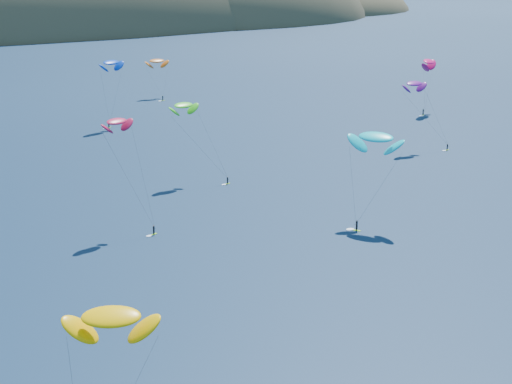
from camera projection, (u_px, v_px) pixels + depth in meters
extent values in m
ellipsoid|color=#3D3526|center=(193.00, 30.00, 598.44)|extent=(320.00, 220.00, 156.00)
ellipsoid|color=#3D3526|center=(293.00, 16.00, 682.09)|extent=(240.00, 180.00, 84.00)
ellipsoid|color=#FEB600|center=(111.00, 317.00, 73.30)|extent=(10.50, 8.02, 5.31)
cube|color=#9EE719|center=(228.00, 184.00, 163.84)|extent=(1.34, 0.66, 0.07)
cylinder|color=black|center=(228.00, 180.00, 163.59)|extent=(0.30, 0.30, 1.37)
sphere|color=#8C6047|center=(227.00, 177.00, 163.34)|extent=(0.23, 0.23, 0.23)
ellipsoid|color=#3ED720|center=(183.00, 105.00, 162.63)|extent=(8.08, 5.11, 4.17)
cube|color=#9EE719|center=(109.00, 128.00, 217.27)|extent=(1.60, 1.10, 0.09)
cylinder|color=black|center=(109.00, 124.00, 216.96)|extent=(0.37, 0.37, 1.67)
sphere|color=#8C6047|center=(109.00, 121.00, 216.65)|extent=(0.28, 0.28, 0.28)
ellipsoid|color=#0230B0|center=(111.00, 62.00, 214.72)|extent=(9.74, 7.62, 4.93)
cube|color=#9EE719|center=(357.00, 230.00, 135.91)|extent=(1.28, 1.54, 0.09)
cylinder|color=black|center=(357.00, 226.00, 135.60)|extent=(0.37, 0.37, 1.67)
sphere|color=#8C6047|center=(357.00, 221.00, 135.29)|extent=(0.28, 0.28, 0.28)
ellipsoid|color=#00C2CE|center=(376.00, 137.00, 136.73)|extent=(10.21, 11.52, 5.93)
cube|color=#9EE719|center=(447.00, 150.00, 192.23)|extent=(1.33, 0.48, 0.07)
cylinder|color=black|center=(447.00, 147.00, 191.97)|extent=(0.31, 0.31, 1.40)
sphere|color=#8C6047|center=(448.00, 144.00, 191.71)|extent=(0.23, 0.23, 0.23)
ellipsoid|color=#670F7B|center=(414.00, 83.00, 189.84)|extent=(8.11, 4.26, 4.38)
cube|color=#9EE719|center=(423.00, 115.00, 234.24)|extent=(1.64, 1.32, 0.09)
cylinder|color=black|center=(423.00, 112.00, 233.91)|extent=(0.39, 0.39, 1.77)
sphere|color=#8C6047|center=(423.00, 109.00, 233.59)|extent=(0.30, 0.30, 0.30)
ellipsoid|color=#D50A5C|center=(429.00, 61.00, 235.59)|extent=(11.04, 9.56, 5.65)
cube|color=#9EE719|center=(154.00, 234.00, 134.05)|extent=(1.40, 0.86, 0.07)
cylinder|color=black|center=(154.00, 230.00, 133.78)|extent=(0.32, 0.32, 1.44)
sphere|color=#8C6047|center=(154.00, 226.00, 133.52)|extent=(0.24, 0.24, 0.24)
ellipsoid|color=#B11239|center=(117.00, 121.00, 132.59)|extent=(7.40, 5.40, 3.75)
cube|color=#9EE719|center=(163.00, 101.00, 257.82)|extent=(1.44, 0.46, 0.08)
cylinder|color=black|center=(163.00, 98.00, 257.54)|extent=(0.33, 0.33, 1.52)
sphere|color=#8C6047|center=(163.00, 96.00, 257.26)|extent=(0.26, 0.26, 0.26)
ellipsoid|color=#CD5D15|center=(157.00, 61.00, 262.30)|extent=(8.92, 4.37, 4.91)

